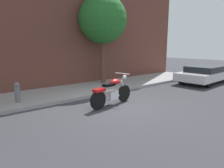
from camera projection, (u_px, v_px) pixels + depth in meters
name	position (u px, v px, depth m)	size (l,w,h in m)	color
ground_plane	(122.00, 106.00, 7.37)	(60.00, 60.00, 0.00)	#38383D
sidewalk	(79.00, 90.00, 9.74)	(18.11, 2.78, 0.14)	#9B9B9B
building_facade	(60.00, 0.00, 10.15)	(18.11, 0.50, 9.09)	brown
motorcycle	(112.00, 93.00, 7.44)	(2.12, 0.70, 1.17)	black
parked_car_white	(205.00, 74.00, 12.13)	(4.35, 2.00, 1.03)	black
street_tree	(103.00, 20.00, 10.84)	(2.65, 2.65, 5.00)	brown
fire_hydrant	(18.00, 94.00, 7.34)	(0.20, 0.20, 0.91)	slate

